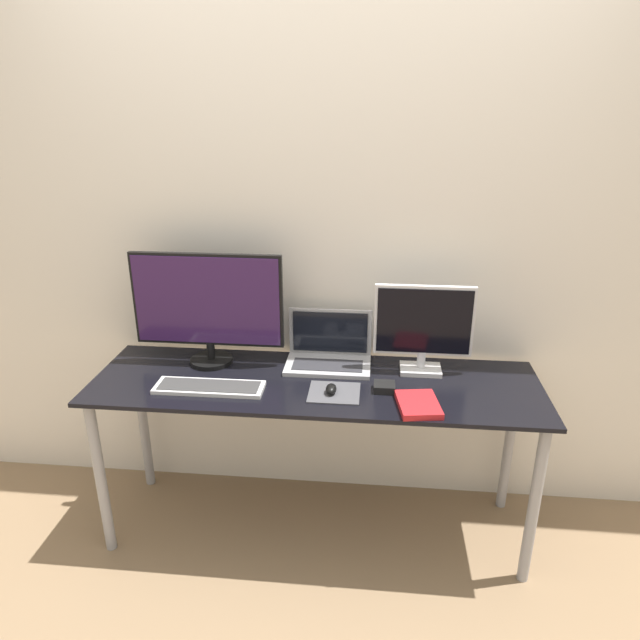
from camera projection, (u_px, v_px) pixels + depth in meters
ground_plane at (309, 572)px, 2.37m from camera, size 12.00×12.00×0.00m
wall_back at (323, 242)px, 2.50m from camera, size 7.00×0.05×2.50m
desk at (315, 402)px, 2.40m from camera, size 1.86×0.56×0.74m
monitor_left at (208, 306)px, 2.44m from camera, size 0.65×0.19×0.50m
monitor_right at (423, 326)px, 2.37m from camera, size 0.41×0.12×0.39m
laptop at (329, 351)px, 2.50m from camera, size 0.37×0.23×0.23m
keyboard at (209, 387)px, 2.29m from camera, size 0.44×0.14×0.02m
mousepad at (334, 393)px, 2.26m from camera, size 0.20×0.18×0.00m
mouse at (331, 389)px, 2.25m from camera, size 0.04×0.07×0.04m
book at (418, 404)px, 2.16m from camera, size 0.18×0.22×0.02m
power_brick at (384, 387)px, 2.28m from camera, size 0.09×0.08×0.03m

